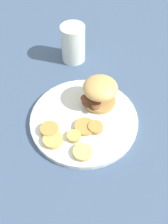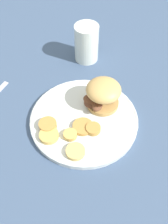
# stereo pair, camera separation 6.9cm
# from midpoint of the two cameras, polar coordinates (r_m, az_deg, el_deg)

# --- Properties ---
(ground_plane) EXTENTS (4.00, 4.00, 0.00)m
(ground_plane) POSITION_cam_midpoint_polar(r_m,az_deg,el_deg) (0.73, 2.73, -2.19)
(ground_plane) COLOR #3D5170
(dinner_plate) EXTENTS (0.30, 0.30, 0.02)m
(dinner_plate) POSITION_cam_midpoint_polar(r_m,az_deg,el_deg) (0.72, 2.76, -1.77)
(dinner_plate) COLOR silver
(dinner_plate) RESTS_ON ground_plane
(sandwich) EXTENTS (0.10, 0.10, 0.08)m
(sandwich) POSITION_cam_midpoint_polar(r_m,az_deg,el_deg) (0.71, 6.82, 3.78)
(sandwich) COLOR tan
(sandwich) RESTS_ON dinner_plate
(potato_round_0) EXTENTS (0.05, 0.05, 0.01)m
(potato_round_0) POSITION_cam_midpoint_polar(r_m,az_deg,el_deg) (0.65, 1.21, -8.79)
(potato_round_0) COLOR #DBB766
(potato_round_0) RESTS_ON dinner_plate
(potato_round_1) EXTENTS (0.05, 0.05, 0.01)m
(potato_round_1) POSITION_cam_midpoint_polar(r_m,az_deg,el_deg) (0.69, 2.61, -3.36)
(potato_round_1) COLOR #BC8942
(potato_round_1) RESTS_ON dinner_plate
(potato_round_2) EXTENTS (0.04, 0.04, 0.01)m
(potato_round_2) POSITION_cam_midpoint_polar(r_m,az_deg,el_deg) (0.67, -0.08, -5.15)
(potato_round_2) COLOR tan
(potato_round_2) RESTS_ON dinner_plate
(potato_round_3) EXTENTS (0.05, 0.05, 0.01)m
(potato_round_3) POSITION_cam_midpoint_polar(r_m,az_deg,el_deg) (0.67, -4.73, -5.27)
(potato_round_3) COLOR tan
(potato_round_3) RESTS_ON dinner_plate
(potato_round_4) EXTENTS (0.05, 0.05, 0.01)m
(potato_round_4) POSITION_cam_midpoint_polar(r_m,az_deg,el_deg) (0.69, -5.08, -2.99)
(potato_round_4) COLOR #BC8942
(potato_round_4) RESTS_ON dinner_plate
(potato_round_5) EXTENTS (0.04, 0.04, 0.01)m
(potato_round_5) POSITION_cam_midpoint_polar(r_m,az_deg,el_deg) (0.69, 4.91, -3.84)
(potato_round_5) COLOR #BC8942
(potato_round_5) RESTS_ON dinner_plate
(drinking_glass) EXTENTS (0.08, 0.08, 0.12)m
(drinking_glass) POSITION_cam_midpoint_polar(r_m,az_deg,el_deg) (0.87, 2.89, 14.64)
(drinking_glass) COLOR silver
(drinking_glass) RESTS_ON ground_plane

